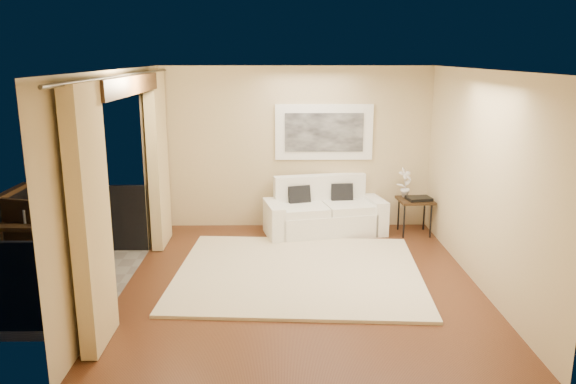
{
  "coord_description": "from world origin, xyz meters",
  "views": [
    {
      "loc": [
        -0.27,
        -6.8,
        2.87
      ],
      "look_at": [
        -0.16,
        0.63,
        1.05
      ],
      "focal_mm": 35.0,
      "sensor_mm": 36.0,
      "label": 1
    }
  ],
  "objects_px": {
    "orchid": "(405,183)",
    "balcony_chair_near": "(50,245)",
    "sofa": "(324,213)",
    "balcony_chair_far": "(25,230)",
    "bistro_table": "(31,226)",
    "side_table": "(415,203)",
    "ice_bucket": "(23,210)"
  },
  "relations": [
    {
      "from": "orchid",
      "to": "balcony_chair_near",
      "type": "distance_m",
      "value": 5.43
    },
    {
      "from": "bistro_table",
      "to": "ice_bucket",
      "type": "bearing_deg",
      "value": 136.48
    },
    {
      "from": "sofa",
      "to": "balcony_chair_far",
      "type": "relative_size",
      "value": 1.9
    },
    {
      "from": "sofa",
      "to": "orchid",
      "type": "distance_m",
      "value": 1.43
    },
    {
      "from": "bistro_table",
      "to": "balcony_chair_far",
      "type": "bearing_deg",
      "value": 166.59
    },
    {
      "from": "ice_bucket",
      "to": "balcony_chair_near",
      "type": "bearing_deg",
      "value": -43.07
    },
    {
      "from": "balcony_chair_near",
      "to": "orchid",
      "type": "bearing_deg",
      "value": 38.3
    },
    {
      "from": "side_table",
      "to": "ice_bucket",
      "type": "distance_m",
      "value": 5.84
    },
    {
      "from": "side_table",
      "to": "sofa",
      "type": "bearing_deg",
      "value": 176.63
    },
    {
      "from": "side_table",
      "to": "bistro_table",
      "type": "distance_m",
      "value": 5.73
    },
    {
      "from": "side_table",
      "to": "orchid",
      "type": "height_order",
      "value": "orchid"
    },
    {
      "from": "sofa",
      "to": "ice_bucket",
      "type": "distance_m",
      "value": 4.49
    },
    {
      "from": "side_table",
      "to": "ice_bucket",
      "type": "height_order",
      "value": "ice_bucket"
    },
    {
      "from": "sofa",
      "to": "balcony_chair_far",
      "type": "bearing_deg",
      "value": -167.93
    },
    {
      "from": "balcony_chair_far",
      "to": "balcony_chair_near",
      "type": "height_order",
      "value": "balcony_chair_far"
    },
    {
      "from": "side_table",
      "to": "orchid",
      "type": "bearing_deg",
      "value": 136.99
    },
    {
      "from": "orchid",
      "to": "ice_bucket",
      "type": "relative_size",
      "value": 2.43
    },
    {
      "from": "sofa",
      "to": "balcony_chair_near",
      "type": "distance_m",
      "value": 4.22
    },
    {
      "from": "side_table",
      "to": "balcony_chair_near",
      "type": "relative_size",
      "value": 0.62
    },
    {
      "from": "bistro_table",
      "to": "balcony_chair_far",
      "type": "height_order",
      "value": "balcony_chair_far"
    },
    {
      "from": "side_table",
      "to": "bistro_table",
      "type": "xyz_separation_m",
      "value": [
        -5.45,
        -1.75,
        0.16
      ]
    },
    {
      "from": "balcony_chair_far",
      "to": "bistro_table",
      "type": "bearing_deg",
      "value": -177.92
    },
    {
      "from": "orchid",
      "to": "ice_bucket",
      "type": "xyz_separation_m",
      "value": [
        -5.45,
        -1.75,
        0.04
      ]
    },
    {
      "from": "side_table",
      "to": "ice_bucket",
      "type": "relative_size",
      "value": 2.94
    },
    {
      "from": "sofa",
      "to": "balcony_chair_near",
      "type": "xyz_separation_m",
      "value": [
        -3.61,
        -2.17,
        0.22
      ]
    },
    {
      "from": "sofa",
      "to": "ice_bucket",
      "type": "relative_size",
      "value": 10.24
    },
    {
      "from": "orchid",
      "to": "bistro_table",
      "type": "distance_m",
      "value": 5.63
    },
    {
      "from": "orchid",
      "to": "side_table",
      "type": "bearing_deg",
      "value": -43.01
    },
    {
      "from": "orchid",
      "to": "balcony_chair_far",
      "type": "bearing_deg",
      "value": -160.93
    },
    {
      "from": "side_table",
      "to": "balcony_chair_far",
      "type": "relative_size",
      "value": 0.54
    },
    {
      "from": "balcony_chair_far",
      "to": "balcony_chair_near",
      "type": "xyz_separation_m",
      "value": [
        0.46,
        -0.36,
        -0.09
      ]
    },
    {
      "from": "orchid",
      "to": "bistro_table",
      "type": "relative_size",
      "value": 0.63
    }
  ]
}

